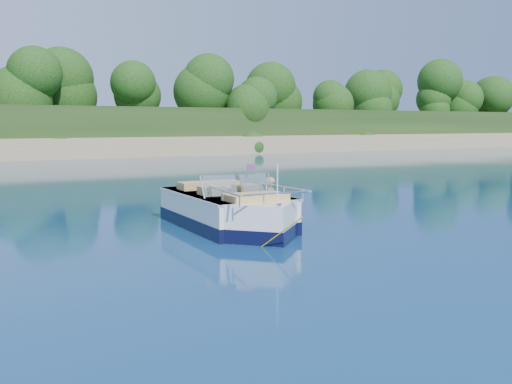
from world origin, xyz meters
TOP-DOWN VIEW (x-y plane):
  - ground at (0.00, 0.00)m, footprint 160.00×160.00m
  - shoreline at (0.00, 63.77)m, footprint 170.00×59.00m
  - treeline at (0.04, 41.01)m, footprint 150.00×7.12m
  - motorboat at (-2.13, 3.85)m, footprint 2.20×5.88m
  - tow_tube at (-0.19, 5.02)m, footprint 1.56×1.56m
  - boy at (-0.33, 5.09)m, footprint 0.47×0.85m

SIDE VIEW (x-z plane):
  - ground at x=0.00m, z-range 0.00..0.00m
  - boy at x=-0.33m, z-range -0.80..0.80m
  - tow_tube at x=-0.19m, z-range -0.08..0.24m
  - motorboat at x=-2.13m, z-range -0.60..1.36m
  - shoreline at x=0.00m, z-range -2.02..3.98m
  - treeline at x=0.04m, z-range 1.45..9.64m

